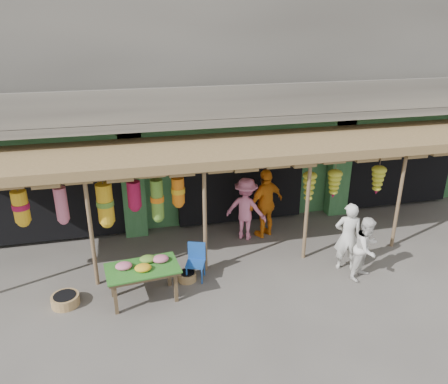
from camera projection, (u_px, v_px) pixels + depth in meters
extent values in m
plane|color=#514C47|center=(263.00, 258.00, 10.95)|extent=(80.00, 80.00, 0.00)
cube|color=gray|center=(218.00, 38.00, 13.56)|extent=(16.00, 6.00, 4.00)
cube|color=#2D6033|center=(217.00, 145.00, 15.01)|extent=(16.00, 5.70, 3.00)
cube|color=gray|center=(247.00, 118.00, 11.22)|extent=(16.00, 0.90, 0.22)
cube|color=gray|center=(252.00, 101.00, 10.67)|extent=(16.00, 0.10, 0.80)
cube|color=#2D6033|center=(242.00, 128.00, 11.71)|extent=(16.00, 0.35, 0.35)
cube|color=yellow|center=(45.00, 144.00, 10.60)|extent=(1.70, 0.06, 0.55)
cube|color=#B21414|center=(45.00, 144.00, 10.56)|extent=(1.30, 0.02, 0.30)
cube|color=black|center=(58.00, 183.00, 12.06)|extent=(3.60, 2.00, 2.50)
cube|color=black|center=(233.00, 169.00, 13.14)|extent=(3.60, 2.00, 2.50)
cube|color=black|center=(381.00, 157.00, 14.21)|extent=(3.60, 2.00, 2.50)
cube|color=#2D6033|center=(133.00, 184.00, 11.58)|extent=(0.60, 0.35, 3.00)
cube|color=#2D6033|center=(340.00, 167.00, 12.87)|extent=(0.60, 0.35, 3.00)
cylinder|color=brown|center=(91.00, 233.00, 9.41)|extent=(0.09, 0.09, 2.60)
cylinder|color=brown|center=(205.00, 221.00, 9.95)|extent=(0.09, 0.09, 2.60)
cylinder|color=brown|center=(307.00, 210.00, 10.49)|extent=(0.09, 0.09, 2.60)
cylinder|color=brown|center=(399.00, 201.00, 11.03)|extent=(0.09, 0.09, 2.60)
cylinder|color=brown|center=(259.00, 167.00, 9.77)|extent=(12.90, 0.08, 0.08)
cylinder|color=brown|center=(134.00, 177.00, 9.59)|extent=(5.50, 0.06, 0.06)
cube|color=brown|center=(255.00, 145.00, 10.74)|extent=(14.00, 2.70, 0.22)
cube|color=brown|center=(116.00, 300.00, 8.80)|extent=(0.08, 0.08, 0.67)
cube|color=brown|center=(176.00, 288.00, 9.19)|extent=(0.08, 0.08, 0.67)
cube|color=brown|center=(112.00, 283.00, 9.34)|extent=(0.08, 0.08, 0.67)
cube|color=brown|center=(169.00, 272.00, 9.73)|extent=(0.08, 0.08, 0.67)
cube|color=brown|center=(143.00, 270.00, 9.12)|extent=(1.54, 0.98, 0.06)
cube|color=#26661E|center=(142.00, 268.00, 9.10)|extent=(1.59, 1.04, 0.03)
ellipsoid|color=#D86C8C|center=(124.00, 266.00, 9.05)|extent=(0.35, 0.29, 0.15)
ellipsoid|color=yellow|center=(143.00, 268.00, 8.98)|extent=(0.35, 0.29, 0.15)
ellipsoid|color=#D86C8C|center=(161.00, 259.00, 9.31)|extent=(0.35, 0.29, 0.15)
ellipsoid|color=#619431|center=(148.00, 259.00, 9.30)|extent=(0.35, 0.29, 0.15)
cylinder|color=#194AA2|center=(187.00, 275.00, 9.88)|extent=(0.03, 0.03, 0.39)
cylinder|color=#194AA2|center=(202.00, 276.00, 9.84)|extent=(0.03, 0.03, 0.39)
cylinder|color=#194AA2|center=(190.00, 267.00, 10.19)|extent=(0.03, 0.03, 0.39)
cylinder|color=#194AA2|center=(204.00, 268.00, 10.16)|extent=(0.03, 0.03, 0.39)
cube|color=#194AA2|center=(195.00, 264.00, 9.94)|extent=(0.52, 0.52, 0.05)
cube|color=#194AA2|center=(197.00, 251.00, 10.03)|extent=(0.39, 0.18, 0.43)
cylinder|color=#9C7146|center=(65.00, 300.00, 9.15)|extent=(0.67, 0.67, 0.22)
cylinder|color=#9B7448|center=(187.00, 276.00, 10.00)|extent=(0.44, 0.44, 0.20)
imported|color=silver|center=(348.00, 237.00, 10.20)|extent=(0.72, 0.59, 1.70)
imported|color=white|center=(366.00, 248.00, 9.88)|extent=(0.92, 0.87, 1.51)
imported|color=orange|center=(266.00, 203.00, 11.72)|extent=(1.22, 0.90, 1.93)
imported|color=pink|center=(246.00, 209.00, 11.63)|extent=(1.28, 1.16, 1.73)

